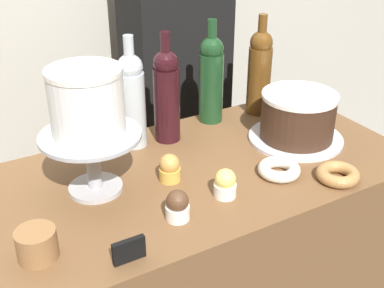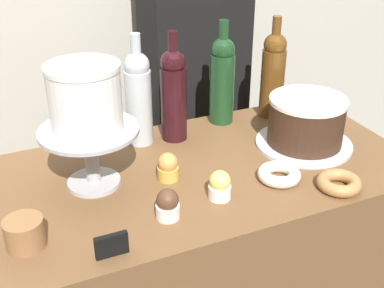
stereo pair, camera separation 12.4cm
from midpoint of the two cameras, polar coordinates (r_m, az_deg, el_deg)
cake_stand_pedestal at (r=1.25m, az=-14.09°, el=-0.98°), size 0.25×0.25×0.16m
white_layer_cake at (r=1.19m, az=-14.82°, el=4.55°), size 0.18×0.18×0.16m
silver_serving_platter at (r=1.52m, az=9.35°, el=0.63°), size 0.28×0.28×0.01m
chocolate_round_cake at (r=1.48m, az=9.57°, el=3.16°), size 0.22×0.22×0.14m
wine_bottle_dark_red at (r=1.45m, az=-5.36°, el=5.62°), size 0.08×0.08×0.33m
wine_bottle_amber at (r=1.63m, az=5.51°, el=8.24°), size 0.08×0.08×0.33m
wine_bottle_clear at (r=1.43m, az=-9.34°, el=5.03°), size 0.08×0.08×0.33m
wine_bottle_green at (r=1.57m, az=-0.10°, el=7.50°), size 0.08×0.08×0.33m
cupcake_chocolate at (r=1.15m, az=-4.77°, el=-7.11°), size 0.06×0.06×0.07m
cupcake_caramel at (r=1.29m, az=-5.30°, el=-2.84°), size 0.06×0.06×0.07m
cupcake_lemon at (r=1.22m, az=0.88°, el=-4.62°), size 0.06×0.06×0.07m
donut_maple at (r=1.33m, az=13.68°, el=-3.45°), size 0.11×0.11×0.03m
donut_sugar at (r=1.33m, az=7.23°, el=-2.95°), size 0.11×0.11×0.03m
cookie_stack at (r=1.11m, az=-20.36°, el=-10.72°), size 0.08×0.08×0.07m
price_sign_chalkboard at (r=1.05m, az=-10.59°, el=-11.89°), size 0.07×0.01×0.05m
barista_figure at (r=1.94m, az=-3.57°, el=3.95°), size 0.36×0.22×1.60m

